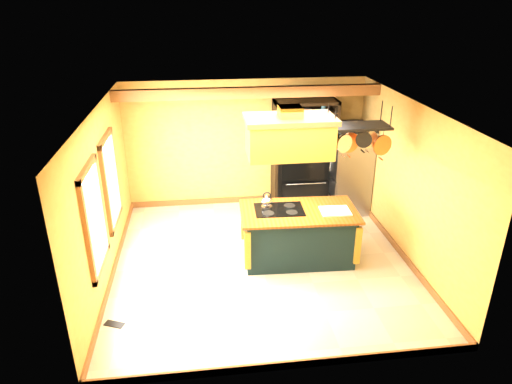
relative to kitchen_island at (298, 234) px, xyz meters
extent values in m
plane|color=beige|center=(-0.64, -0.05, -0.47)|extent=(5.00, 5.00, 0.00)
plane|color=white|center=(-0.64, -0.05, 2.23)|extent=(5.00, 5.00, 0.00)
cube|color=gold|center=(-0.64, 2.45, 0.88)|extent=(5.00, 0.02, 2.70)
cube|color=gold|center=(-0.64, -2.55, 0.88)|extent=(5.00, 0.02, 2.70)
cube|color=gold|center=(-3.14, -0.05, 0.88)|extent=(0.02, 5.00, 2.70)
cube|color=gold|center=(1.86, -0.05, 0.88)|extent=(0.02, 5.00, 2.70)
cube|color=#9B5A30|center=(-0.64, 1.65, 2.12)|extent=(5.00, 0.15, 0.20)
cube|color=#9B5A30|center=(-3.11, -0.85, 0.93)|extent=(0.06, 1.06, 1.56)
cube|color=white|center=(-3.08, -0.85, 0.93)|extent=(0.02, 0.85, 1.34)
cube|color=#9B5A30|center=(-3.11, 0.55, 0.93)|extent=(0.06, 1.06, 1.56)
cube|color=white|center=(-3.08, 0.55, 0.93)|extent=(0.02, 0.85, 1.34)
cube|color=black|center=(0.00, 0.00, -0.03)|extent=(1.84, 1.05, 0.88)
cube|color=brown|center=(0.00, 0.00, 0.43)|extent=(2.01, 1.17, 0.04)
cube|color=black|center=(-0.32, 0.07, 0.46)|extent=(0.84, 0.60, 0.01)
ellipsoid|color=silver|center=(-0.51, 0.21, 0.56)|extent=(0.20, 0.20, 0.16)
cube|color=white|center=(0.60, -0.11, 0.46)|extent=(0.51, 0.40, 0.02)
cube|color=#B4872D|center=(-0.20, 0.00, 1.71)|extent=(1.32, 0.71, 0.56)
cube|color=#9B5A30|center=(-0.20, 0.00, 2.03)|extent=(1.41, 0.79, 0.08)
cube|color=#B4872D|center=(-0.20, 0.00, 2.11)|extent=(0.35, 0.35, 0.24)
cube|color=black|center=(0.90, 0.00, 1.88)|extent=(0.98, 0.49, 0.04)
cylinder|color=black|center=(0.46, -0.20, 2.06)|extent=(0.02, 0.02, 0.35)
cylinder|color=black|center=(1.34, 0.20, 2.06)|extent=(0.02, 0.02, 0.35)
cylinder|color=black|center=(0.51, 0.10, 1.68)|extent=(0.26, 0.04, 0.26)
cylinder|color=silver|center=(0.67, -0.10, 1.63)|extent=(0.30, 0.04, 0.30)
cylinder|color=#CC6633|center=(0.82, 0.10, 1.58)|extent=(0.33, 0.04, 0.33)
cylinder|color=black|center=(0.98, -0.10, 1.68)|extent=(0.26, 0.04, 0.26)
cylinder|color=silver|center=(1.14, 0.10, 1.63)|extent=(0.30, 0.04, 0.30)
cylinder|color=#CC6633|center=(1.30, -0.10, 1.58)|extent=(0.33, 0.04, 0.33)
cube|color=gray|center=(1.47, 1.85, 0.43)|extent=(0.75, 0.91, 1.79)
cube|color=gray|center=(1.08, 1.62, 0.82)|extent=(0.03, 0.44, 0.97)
cube|color=gray|center=(1.08, 2.08, 0.82)|extent=(0.03, 0.44, 0.97)
cube|color=gray|center=(1.08, 1.85, -0.06)|extent=(0.03, 0.88, 0.75)
cube|color=black|center=(1.47, 1.85, -0.44)|extent=(0.71, 0.87, 0.06)
cube|color=black|center=(0.56, 2.40, 0.68)|extent=(1.30, 0.06, 2.30)
cube|color=black|center=(-0.06, 2.15, 0.68)|extent=(0.06, 0.55, 2.30)
cube|color=black|center=(1.18, 2.15, 0.68)|extent=(0.06, 0.55, 2.30)
cube|color=black|center=(0.56, 2.15, 0.83)|extent=(1.30, 0.55, 0.05)
cube|color=black|center=(0.56, 2.18, 0.21)|extent=(1.18, 0.45, 1.24)
cube|color=black|center=(0.56, 1.86, 0.48)|extent=(1.02, 0.04, 0.55)
cube|color=black|center=(0.56, 1.86, -0.07)|extent=(1.02, 0.04, 0.50)
cube|color=black|center=(0.56, 2.15, 1.08)|extent=(1.18, 0.49, 0.02)
cube|color=black|center=(0.56, 2.15, 1.35)|extent=(1.18, 0.49, 0.02)
cube|color=black|center=(0.56, 2.15, 1.61)|extent=(1.18, 0.49, 0.03)
cylinder|color=white|center=(0.24, 2.10, 1.13)|extent=(0.22, 0.22, 0.07)
cylinder|color=teal|center=(0.91, 2.10, 1.45)|extent=(0.10, 0.10, 0.17)
cube|color=black|center=(-2.92, -1.42, -0.46)|extent=(0.30, 0.22, 0.01)
camera|label=1|loc=(-1.58, -6.76, 3.83)|focal=32.00mm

